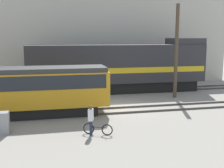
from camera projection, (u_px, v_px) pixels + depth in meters
ground_plane at (117, 107)px, 21.08m from camera, size 120.00×120.00×0.00m
track_near at (121, 110)px, 19.95m from camera, size 60.00×1.50×0.14m
track_far at (104, 92)px, 26.56m from camera, size 60.00×1.51×0.14m
building_backdrop at (92, 41)px, 32.88m from camera, size 30.89×6.00×9.42m
freight_locomotive at (119, 67)px, 26.49m from camera, size 16.58×3.04×5.08m
streetcar at (9, 90)px, 18.09m from camera, size 12.85×2.54×3.25m
bicycle at (98, 129)px, 15.08m from camera, size 1.53×0.78×0.68m
person at (91, 117)px, 14.90m from camera, size 0.35×0.42×1.66m
utility_pole_left at (176, 52)px, 23.78m from camera, size 0.30×0.30×7.92m
signal_box at (2, 123)px, 15.22m from camera, size 0.70×0.60×1.20m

